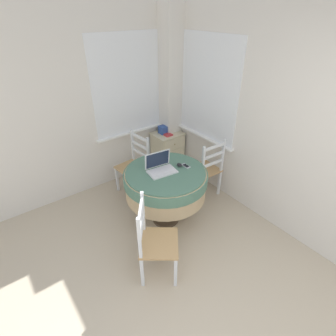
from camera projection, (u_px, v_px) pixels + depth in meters
corner_room_shell at (179, 125)px, 3.10m from camera, size 4.27×5.15×2.55m
round_dining_table at (166, 182)px, 3.26m from camera, size 1.03×1.03×0.77m
laptop at (161, 167)px, 3.16m from camera, size 0.36×0.28×0.23m
computer_mouse at (179, 165)px, 3.27m from camera, size 0.05×0.08×0.04m
cell_phone at (186, 166)px, 3.28m from camera, size 0.06×0.12×0.01m
dining_chair_near_back_window at (135, 166)px, 3.92m from camera, size 0.43×0.46×0.93m
dining_chair_near_right_window at (206, 170)px, 3.82m from camera, size 0.44×0.40×0.93m
dining_chair_camera_near at (155, 242)px, 2.66m from camera, size 0.56×0.57×0.93m
corner_cabinet at (168, 151)px, 4.54m from camera, size 0.48×0.41×0.67m
storage_box at (165, 129)px, 4.35m from camera, size 0.20×0.13×0.13m
book_on_cabinet at (166, 134)px, 4.32m from camera, size 0.12×0.22×0.02m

